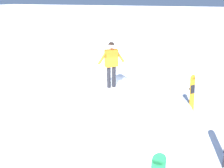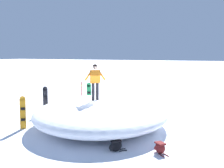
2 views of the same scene
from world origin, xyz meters
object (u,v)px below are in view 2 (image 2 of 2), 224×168
(snowboard_tertiary_upright, at_px, (89,95))
(backpack_near, at_px, (160,148))
(backpack_far, at_px, (116,146))
(snowboard_primary_upright, at_px, (23,112))
(snowboard_secondary_upright, at_px, (45,100))
(snowboarder_standing, at_px, (95,79))
(trail_marker_pole, at_px, (82,92))

(snowboard_tertiary_upright, height_order, backpack_near, snowboard_tertiary_upright)
(backpack_near, xyz_separation_m, backpack_far, (0.47, -1.51, 0.01))
(snowboard_primary_upright, height_order, backpack_far, snowboard_primary_upright)
(snowboard_secondary_upright, height_order, backpack_far, snowboard_secondary_upright)
(snowboarder_standing, bearing_deg, backpack_near, 61.68)
(snowboard_primary_upright, bearing_deg, trail_marker_pole, -172.06)
(backpack_near, relative_size, backpack_far, 1.01)
(trail_marker_pole, bearing_deg, backpack_near, 46.32)
(snowboard_tertiary_upright, relative_size, backpack_far, 2.74)
(snowboarder_standing, relative_size, backpack_near, 2.71)
(snowboard_primary_upright, distance_m, snowboard_tertiary_upright, 5.22)
(trail_marker_pole, bearing_deg, snowboard_primary_upright, 7.94)
(backpack_near, bearing_deg, snowboarder_standing, -118.32)
(snowboard_primary_upright, bearing_deg, backpack_far, 81.68)
(snowboarder_standing, relative_size, backpack_far, 2.72)
(snowboard_secondary_upright, distance_m, snowboard_tertiary_upright, 2.79)
(snowboard_secondary_upright, xyz_separation_m, backpack_near, (3.18, 7.52, -0.65))
(snowboarder_standing, relative_size, snowboard_tertiary_upright, 0.99)
(snowboard_tertiary_upright, bearing_deg, backpack_near, 47.32)
(snowboard_secondary_upright, xyz_separation_m, trail_marker_pole, (-3.95, 0.06, -0.04))
(snowboard_primary_upright, relative_size, snowboard_tertiary_upright, 0.94)
(snowboard_tertiary_upright, bearing_deg, trail_marker_pole, -137.20)
(snowboarder_standing, xyz_separation_m, snowboard_primary_upright, (1.68, -2.90, -1.52))
(snowboard_primary_upright, relative_size, trail_marker_pole, 1.04)
(snowboard_primary_upright, relative_size, snowboard_secondary_upright, 0.97)
(snowboard_secondary_upright, height_order, snowboard_tertiary_upright, snowboard_tertiary_upright)
(snowboard_tertiary_upright, distance_m, trail_marker_pole, 2.29)
(snowboard_primary_upright, bearing_deg, snowboard_secondary_upright, -160.76)
(snowboard_tertiary_upright, height_order, trail_marker_pole, snowboard_tertiary_upright)
(backpack_near, bearing_deg, backpack_far, -72.86)
(backpack_near, bearing_deg, trail_marker_pole, -133.68)
(snowboard_secondary_upright, height_order, backpack_near, snowboard_secondary_upright)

